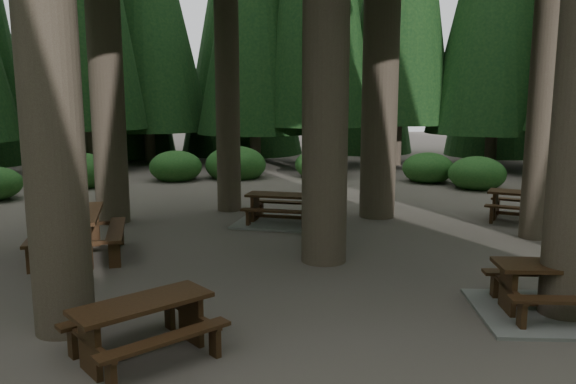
{
  "coord_description": "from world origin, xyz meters",
  "views": [
    {
      "loc": [
        0.19,
        -10.02,
        3.05
      ],
      "look_at": [
        0.12,
        1.46,
        1.1
      ],
      "focal_mm": 35.0,
      "sensor_mm": 36.0,
      "label": 1
    }
  ],
  "objects_px": {
    "picnic_table_e": "(143,320)",
    "picnic_table_c": "(281,214)",
    "picnic_table_b": "(78,228)",
    "picnic_table_a": "(557,298)",
    "picnic_table_d": "(525,202)"
  },
  "relations": [
    {
      "from": "picnic_table_c",
      "to": "picnic_table_b",
      "type": "bearing_deg",
      "value": -129.07
    },
    {
      "from": "picnic_table_a",
      "to": "picnic_table_b",
      "type": "relative_size",
      "value": 0.95
    },
    {
      "from": "picnic_table_b",
      "to": "picnic_table_d",
      "type": "distance_m",
      "value": 10.34
    },
    {
      "from": "picnic_table_b",
      "to": "picnic_table_d",
      "type": "bearing_deg",
      "value": -86.33
    },
    {
      "from": "picnic_table_b",
      "to": "picnic_table_e",
      "type": "relative_size",
      "value": 1.17
    },
    {
      "from": "picnic_table_d",
      "to": "picnic_table_a",
      "type": "bearing_deg",
      "value": -81.36
    },
    {
      "from": "picnic_table_a",
      "to": "picnic_table_e",
      "type": "xyz_separation_m",
      "value": [
        -5.5,
        -1.33,
        0.21
      ]
    },
    {
      "from": "picnic_table_b",
      "to": "picnic_table_a",
      "type": "bearing_deg",
      "value": -124.42
    },
    {
      "from": "picnic_table_e",
      "to": "picnic_table_a",
      "type": "bearing_deg",
      "value": -27.78
    },
    {
      "from": "picnic_table_a",
      "to": "picnic_table_d",
      "type": "relative_size",
      "value": 1.07
    },
    {
      "from": "picnic_table_c",
      "to": "picnic_table_e",
      "type": "bearing_deg",
      "value": -88.94
    },
    {
      "from": "picnic_table_b",
      "to": "picnic_table_d",
      "type": "xyz_separation_m",
      "value": [
        9.82,
        3.23,
        -0.1
      ]
    },
    {
      "from": "picnic_table_a",
      "to": "picnic_table_c",
      "type": "xyz_separation_m",
      "value": [
        -3.99,
        5.81,
        -0.01
      ]
    },
    {
      "from": "picnic_table_e",
      "to": "picnic_table_c",
      "type": "bearing_deg",
      "value": 36.72
    },
    {
      "from": "picnic_table_a",
      "to": "picnic_table_c",
      "type": "distance_m",
      "value": 7.05
    }
  ]
}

